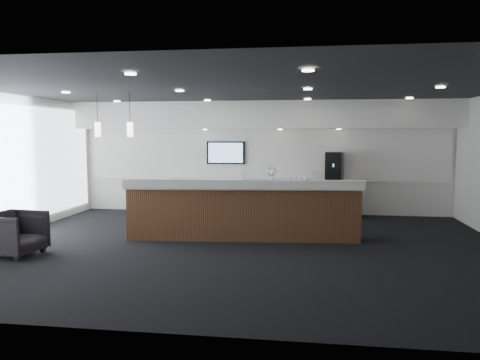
# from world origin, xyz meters

# --- Properties ---
(ground) EXTENTS (10.00, 10.00, 0.00)m
(ground) POSITION_xyz_m (0.00, 0.00, 0.00)
(ground) COLOR black
(ground) RESTS_ON ground
(ceiling) EXTENTS (10.00, 8.00, 0.02)m
(ceiling) POSITION_xyz_m (0.00, 0.00, 3.00)
(ceiling) COLOR black
(ceiling) RESTS_ON back_wall
(back_wall) EXTENTS (10.00, 0.02, 3.00)m
(back_wall) POSITION_xyz_m (0.00, 4.00, 1.50)
(back_wall) COLOR white
(back_wall) RESTS_ON ground
(soffit_bulkhead) EXTENTS (10.00, 0.90, 0.70)m
(soffit_bulkhead) POSITION_xyz_m (0.00, 3.55, 2.65)
(soffit_bulkhead) COLOR white
(soffit_bulkhead) RESTS_ON back_wall
(alcove_panel) EXTENTS (9.80, 0.06, 1.40)m
(alcove_panel) POSITION_xyz_m (0.00, 3.97, 1.60)
(alcove_panel) COLOR white
(alcove_panel) RESTS_ON back_wall
(window_blinds_wall) EXTENTS (0.04, 7.36, 2.55)m
(window_blinds_wall) POSITION_xyz_m (-4.96, 0.00, 1.50)
(window_blinds_wall) COLOR silver
(window_blinds_wall) RESTS_ON left_wall
(back_credenza) EXTENTS (5.06, 0.66, 0.95)m
(back_credenza) POSITION_xyz_m (-0.00, 3.64, 0.48)
(back_credenza) COLOR gray
(back_credenza) RESTS_ON ground
(wall_tv) EXTENTS (1.05, 0.08, 0.62)m
(wall_tv) POSITION_xyz_m (-1.00, 3.91, 1.65)
(wall_tv) COLOR black
(wall_tv) RESTS_ON back_wall
(pendant_left) EXTENTS (0.12, 0.12, 0.30)m
(pendant_left) POSITION_xyz_m (-2.40, 0.80, 2.25)
(pendant_left) COLOR beige
(pendant_left) RESTS_ON ceiling
(pendant_right) EXTENTS (0.12, 0.12, 0.30)m
(pendant_right) POSITION_xyz_m (-3.10, 0.80, 2.25)
(pendant_right) COLOR beige
(pendant_right) RESTS_ON ceiling
(ceiling_can_lights) EXTENTS (7.00, 5.00, 0.02)m
(ceiling_can_lights) POSITION_xyz_m (0.00, 0.00, 2.97)
(ceiling_can_lights) COLOR white
(ceiling_can_lights) RESTS_ON ceiling
(service_counter) EXTENTS (4.82, 1.21, 1.49)m
(service_counter) POSITION_xyz_m (-0.08, 0.70, 0.58)
(service_counter) COLOR #4A2318
(service_counter) RESTS_ON ground
(coffee_machine) EXTENTS (0.51, 0.60, 0.74)m
(coffee_machine) POSITION_xyz_m (1.92, 3.70, 1.32)
(coffee_machine) COLOR black
(coffee_machine) RESTS_ON back_credenza
(info_sign_left) EXTENTS (0.15, 0.05, 0.20)m
(info_sign_left) POSITION_xyz_m (-0.44, 3.55, 1.05)
(info_sign_left) COLOR silver
(info_sign_left) RESTS_ON back_credenza
(info_sign_right) EXTENTS (0.20, 0.02, 0.27)m
(info_sign_right) POSITION_xyz_m (1.43, 3.50, 1.08)
(info_sign_right) COLOR silver
(info_sign_right) RESTS_ON back_credenza
(armchair) EXTENTS (0.96, 0.94, 0.79)m
(armchair) POSITION_xyz_m (-3.91, -1.21, 0.39)
(armchair) COLOR black
(armchair) RESTS_ON ground
(cup_0) EXTENTS (0.10, 0.10, 0.10)m
(cup_0) POSITION_xyz_m (1.33, 3.55, 1.00)
(cup_0) COLOR white
(cup_0) RESTS_ON back_credenza
(cup_1) EXTENTS (0.15, 0.15, 0.10)m
(cup_1) POSITION_xyz_m (1.19, 3.55, 1.00)
(cup_1) COLOR white
(cup_1) RESTS_ON back_credenza
(cup_2) EXTENTS (0.13, 0.13, 0.10)m
(cup_2) POSITION_xyz_m (1.05, 3.55, 1.00)
(cup_2) COLOR white
(cup_2) RESTS_ON back_credenza
(cup_3) EXTENTS (0.14, 0.14, 0.10)m
(cup_3) POSITION_xyz_m (0.91, 3.55, 1.00)
(cup_3) COLOR white
(cup_3) RESTS_ON back_credenza
(cup_4) EXTENTS (0.14, 0.14, 0.10)m
(cup_4) POSITION_xyz_m (0.77, 3.55, 1.00)
(cup_4) COLOR white
(cup_4) RESTS_ON back_credenza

